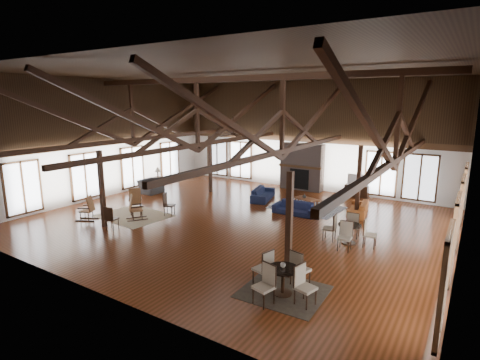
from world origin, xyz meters
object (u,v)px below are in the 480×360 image
Objects in this scene: cafe_table_far at (349,230)px; tv_console at (357,191)px; sofa_navy_left at (263,194)px; cafe_table_near at (283,276)px; sofa_orange at (358,208)px; armchair at (151,186)px; sofa_navy_front at (295,208)px; coffee_table at (306,199)px.

tv_console is (-1.62, 6.80, -0.18)m from cafe_table_far.
sofa_navy_left is 9.49m from cafe_table_near.
tv_console is (-0.93, 3.12, 0.03)m from sofa_orange.
sofa_navy_left is at bearing 146.49° from cafe_table_far.
cafe_table_far reaches higher than sofa_navy_left.
cafe_table_far is (0.40, 4.42, -0.02)m from cafe_table_near.
cafe_table_near is (0.30, -8.10, 0.22)m from sofa_orange.
armchair is at bearing -87.14° from sofa_orange.
sofa_navy_front reaches higher than coffee_table.
sofa_navy_front is 3.75m from cafe_table_far.
armchair reaches higher than sofa_navy_left.
coffee_table is 0.66× the size of cafe_table_far.
cafe_table_near is (10.87, -6.00, 0.13)m from armchair.
sofa_orange is 2.38m from coffee_table.
sofa_orange is at bearing 23.12° from coffee_table.
sofa_navy_left is at bearing -97.52° from sofa_orange.
cafe_table_far is (5.45, -3.61, 0.19)m from sofa_navy_left.
cafe_table_near is 11.29m from tv_console.
sofa_navy_left is 4.98m from tv_console.
sofa_navy_left is at bearing 122.20° from cafe_table_near.
tv_console reaches higher than coffee_table.
cafe_table_far is at bearing -29.81° from coffee_table.
coffee_table is (2.38, -0.09, 0.07)m from sofa_navy_left.
sofa_orange is 0.96× the size of cafe_table_near.
armchair reaches higher than coffee_table.
cafe_table_far is at bearing -137.86° from sofa_navy_left.
tv_console is (9.64, 5.22, -0.07)m from armchair.
sofa_navy_left is at bearing -71.94° from armchair.
sofa_navy_left is 6.16m from armchair.
sofa_navy_left is 4.76m from sofa_orange.
sofa_navy_left is at bearing -163.13° from coffee_table.
sofa_navy_front is 1.55× the size of coffee_table.
sofa_orange is (2.35, 1.51, -0.01)m from sofa_navy_front.
sofa_navy_front is 8.24m from armchair.
cafe_table_far is at bearing -76.57° from tv_console.
sofa_navy_left reaches higher than sofa_orange.
cafe_table_near reaches higher than tv_console.
armchair is 10.97m from tv_console.
tv_console is (-1.23, 11.22, -0.20)m from cafe_table_near.
cafe_table_near reaches higher than armchair.
cafe_table_far is (0.69, -3.68, 0.21)m from sofa_orange.
sofa_orange is 1.00× the size of cafe_table_far.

